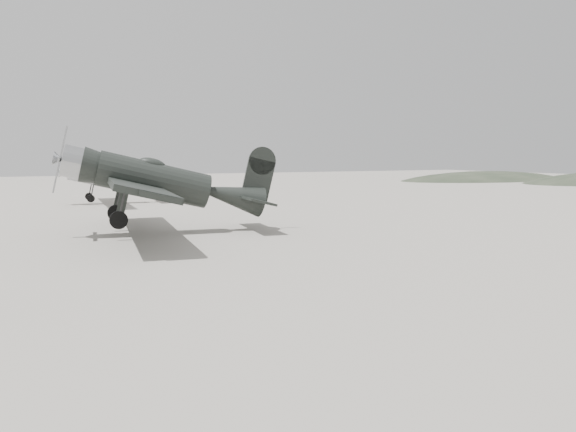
{
  "coord_description": "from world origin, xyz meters",
  "views": [
    {
      "loc": [
        -7.09,
        -15.03,
        3.38
      ],
      "look_at": [
        0.53,
        0.24,
        1.5
      ],
      "focal_mm": 35.0,
      "sensor_mm": 36.0,
      "label": 1
    }
  ],
  "objects": [
    {
      "name": "ground",
      "position": [
        0.0,
        0.0,
        0.0
      ],
      "size": [
        160.0,
        160.0,
        0.0
      ],
      "primitive_type": "plane",
      "color": "#9B9489",
      "rests_on": "ground"
    },
    {
      "name": "hill_northeast",
      "position": [
        50.0,
        40.0,
        0.0
      ],
      "size": [
        32.0,
        16.0,
        5.2
      ],
      "primitive_type": "ellipsoid",
      "color": "#2A3426",
      "rests_on": "ground"
    },
    {
      "name": "lowwing_monoplane",
      "position": [
        -1.16,
        8.68,
        2.17
      ],
      "size": [
        9.15,
        12.78,
        4.11
      ],
      "rotation": [
        0.0,
        0.24,
        -0.13
      ],
      "color": "black",
      "rests_on": "ground"
    },
    {
      "name": "highwing_monoplane",
      "position": [
        -0.84,
        25.04,
        1.81
      ],
      "size": [
        7.23,
        10.19,
        2.89
      ],
      "rotation": [
        0.0,
        0.23,
        -0.06
      ],
      "color": "#A3A6A9",
      "rests_on": "ground"
    }
  ]
}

